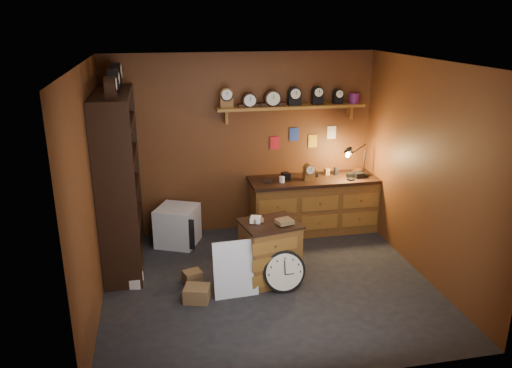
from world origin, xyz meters
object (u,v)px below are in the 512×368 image
at_px(big_round_clock, 284,271).
at_px(workbench, 314,202).
at_px(low_cabinet, 270,249).
at_px(shelving_unit, 116,174).

bearing_deg(big_round_clock, workbench, 61.68).
bearing_deg(big_round_clock, low_cabinet, 109.92).
xyz_separation_m(workbench, low_cabinet, (-1.01, -1.38, -0.05)).
xyz_separation_m(workbench, big_round_clock, (-0.90, -1.67, -0.22)).
relative_size(shelving_unit, workbench, 1.30).
bearing_deg(low_cabinet, shelving_unit, 142.98).
distance_m(shelving_unit, low_cabinet, 2.20).
bearing_deg(workbench, big_round_clock, -118.32).
height_order(shelving_unit, low_cabinet, shelving_unit).
bearing_deg(workbench, low_cabinet, -126.22).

